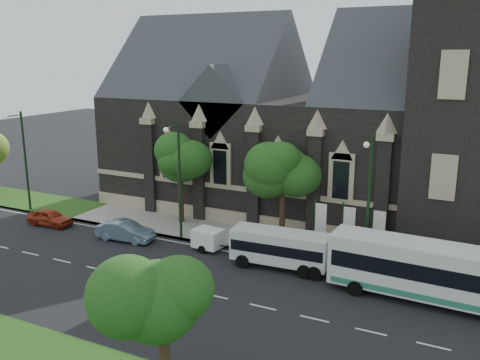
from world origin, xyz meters
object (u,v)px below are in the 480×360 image
Objects in this scene: street_lamp_far at (23,156)px; banner_flag_left at (318,221)px; car_far_red at (50,217)px; box_trailer at (208,238)px; tree_walk_left at (183,156)px; tour_coach at (435,272)px; street_lamp_near at (368,197)px; street_lamp_mid at (178,174)px; sedan at (125,231)px; banner_flag_center at (347,225)px; shuttle_bus at (281,247)px; tree_walk_right at (287,165)px; tree_park_east at (169,303)px; banner_flag_right at (376,230)px.

banner_flag_left is at bearing 4.15° from street_lamp_far.
box_trailer is at bearing -88.74° from car_far_red.
tree_walk_left reaches higher than tour_coach.
street_lamp_near is 1.00× the size of street_lamp_mid.
tree_walk_left is at bearing -22.37° from sedan.
sedan is at bearing -178.70° from tour_coach.
tree_walk_left is at bearing -62.93° from car_far_red.
street_lamp_far reaches higher than banner_flag_center.
car_far_red is at bearing -150.48° from tree_walk_left.
street_lamp_mid is at bearing 167.11° from shuttle_bus.
banner_flag_left is (3.08, -1.71, -3.43)m from tree_walk_right.
car_far_red is at bearing -163.65° from tree_walk_right.
street_lamp_mid is 2.00× the size of sedan.
tree_walk_left is 7.68m from sedan.
street_lamp_far is at bearing 180.00° from street_lamp_near.
street_lamp_far reaches higher than tree_park_east.
tree_park_east is 0.70× the size of street_lamp_mid.
street_lamp_far is 34.67m from tour_coach.
tree_walk_right is at bearing 154.31° from tour_coach.
banner_flag_center is (12.29, 1.91, -2.73)m from street_lamp_mid.
tour_coach is at bearing -93.47° from car_far_red.
banner_flag_right is at bearing 3.60° from street_lamp_far.
tree_park_east is at bearing -126.42° from car_far_red.
tree_walk_left is (-9.01, -0.01, -0.08)m from tree_walk_right.
banner_flag_right is (7.08, -1.71, -3.43)m from tree_walk_right.
car_far_red is at bearing -170.18° from banner_flag_left.
car_far_red is at bearing -171.69° from banner_flag_right.
street_lamp_near reaches higher than banner_flag_right.
street_lamp_mid is 2.25× the size of banner_flag_right.
tree_walk_left reaches higher than car_far_red.
tree_walk_right is 7.91m from box_trailer.
car_far_red is (-29.88, 0.53, -1.18)m from tour_coach.
sedan is at bearing -152.81° from tree_walk_right.
banner_flag_left is 0.89× the size of sedan.
street_lamp_far is 13.28m from sedan.
street_lamp_far is (-30.00, 0.00, 0.00)m from street_lamp_near.
tour_coach is 15.53m from box_trailer.
tree_walk_left is (-11.97, 20.03, 1.12)m from tree_park_east.
tree_walk_left is 12.60m from shuttle_bus.
street_lamp_far is 30.47m from banner_flag_right.
tree_park_east is 26.36m from car_far_red.
street_lamp_far is 28.48m from banner_flag_center.
street_lamp_mid is at bearing -172.40° from banner_flag_right.
banner_flag_center is at bearing -83.45° from car_far_red.
tree_walk_left reaches higher than shuttle_bus.
street_lamp_near is 5.99m from tour_coach.
street_lamp_mid is 12.41m from car_far_red.
tour_coach is at bearing -95.46° from sedan.
shuttle_bus is (24.86, -1.58, -3.66)m from street_lamp_far.
street_lamp_mid is at bearing 168.67° from box_trailer.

